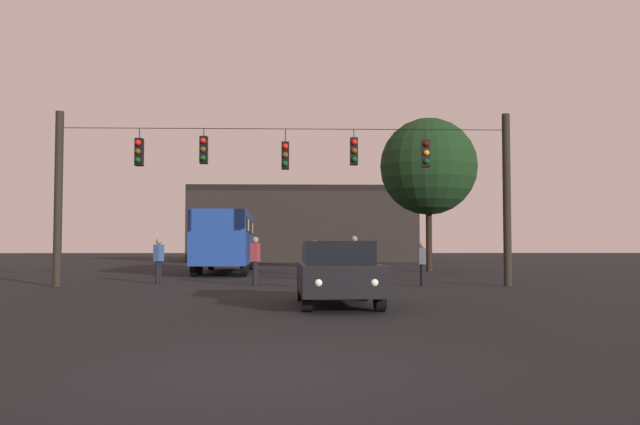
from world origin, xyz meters
TOP-DOWN VIEW (x-y plane):
  - ground_plane at (0.00, 24.50)m, footprint 168.00×168.00m
  - overhead_signal_span at (-0.04, 15.55)m, footprint 15.82×0.44m
  - city_bus at (-3.29, 26.93)m, footprint 2.94×11.09m
  - car_near_right at (1.41, 8.30)m, footprint 1.94×4.39m
  - pedestrian_crossing_left at (4.82, 15.84)m, footprint 0.27×0.38m
  - pedestrian_crossing_center at (-1.03, 15.93)m, footprint 0.33×0.41m
  - pedestrian_crossing_right at (1.02, 14.47)m, footprint 0.31×0.40m
  - pedestrian_near_bus at (-4.70, 17.35)m, footprint 0.36×0.42m
  - pedestrian_trailing at (2.59, 17.70)m, footprint 0.25×0.36m
  - corner_building at (0.76, 50.94)m, footprint 18.84×9.86m
  - tree_left_silhouette at (7.47, 28.17)m, footprint 5.24×5.24m

SIDE VIEW (x-z plane):
  - ground_plane at x=0.00m, z-range 0.00..0.00m
  - car_near_right at x=1.41m, z-range 0.04..1.56m
  - pedestrian_crossing_left at x=4.82m, z-range 0.09..1.60m
  - pedestrian_crossing_right at x=1.02m, z-range 0.10..1.67m
  - pedestrian_near_bus at x=-4.70m, z-range 0.11..1.78m
  - pedestrian_crossing_center at x=-1.03m, z-range 0.12..1.83m
  - pedestrian_trailing at x=2.59m, z-range 0.12..1.89m
  - city_bus at x=-3.29m, z-range 0.37..3.37m
  - corner_building at x=0.76m, z-range 0.00..6.29m
  - overhead_signal_span at x=-0.04m, z-range 0.58..6.62m
  - tree_left_silhouette at x=7.47m, z-range 1.51..9.80m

